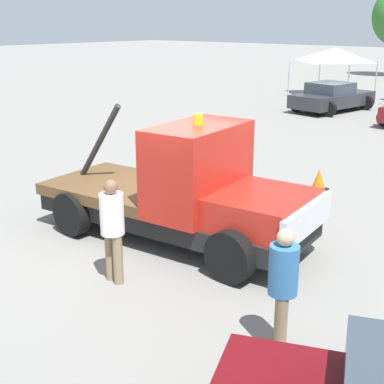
{
  "coord_description": "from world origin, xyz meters",
  "views": [
    {
      "loc": [
        6.62,
        -7.05,
        4.05
      ],
      "look_at": [
        0.5,
        0.0,
        1.05
      ],
      "focal_mm": 50.0,
      "sensor_mm": 36.0,
      "label": 1
    }
  ],
  "objects_px": {
    "tow_truck": "(187,194)",
    "canopy_tent_white": "(335,55)",
    "person_near_truck": "(283,282)",
    "traffic_cone": "(319,180)",
    "parked_car_charcoal": "(332,97)",
    "person_at_hood": "(112,224)"
  },
  "relations": [
    {
      "from": "person_near_truck",
      "to": "parked_car_charcoal",
      "type": "distance_m",
      "value": 19.9
    },
    {
      "from": "person_at_hood",
      "to": "traffic_cone",
      "type": "relative_size",
      "value": 3.13
    },
    {
      "from": "canopy_tent_white",
      "to": "traffic_cone",
      "type": "relative_size",
      "value": 6.57
    },
    {
      "from": "traffic_cone",
      "to": "parked_car_charcoal",
      "type": "bearing_deg",
      "value": 115.69
    },
    {
      "from": "tow_truck",
      "to": "traffic_cone",
      "type": "distance_m",
      "value": 4.71
    },
    {
      "from": "tow_truck",
      "to": "person_near_truck",
      "type": "distance_m",
      "value": 3.73
    },
    {
      "from": "person_at_hood",
      "to": "parked_car_charcoal",
      "type": "bearing_deg",
      "value": 21.29
    },
    {
      "from": "traffic_cone",
      "to": "person_at_hood",
      "type": "bearing_deg",
      "value": -90.87
    },
    {
      "from": "person_at_hood",
      "to": "canopy_tent_white",
      "type": "height_order",
      "value": "canopy_tent_white"
    },
    {
      "from": "person_near_truck",
      "to": "person_at_hood",
      "type": "distance_m",
      "value": 3.05
    },
    {
      "from": "tow_truck",
      "to": "person_near_truck",
      "type": "relative_size",
      "value": 3.37
    },
    {
      "from": "traffic_cone",
      "to": "canopy_tent_white",
      "type": "bearing_deg",
      "value": 116.02
    },
    {
      "from": "person_at_hood",
      "to": "parked_car_charcoal",
      "type": "relative_size",
      "value": 0.38
    },
    {
      "from": "canopy_tent_white",
      "to": "traffic_cone",
      "type": "distance_m",
      "value": 18.45
    },
    {
      "from": "tow_truck",
      "to": "parked_car_charcoal",
      "type": "xyz_separation_m",
      "value": [
        -5.24,
        16.14,
        -0.32
      ]
    },
    {
      "from": "tow_truck",
      "to": "canopy_tent_white",
      "type": "bearing_deg",
      "value": 103.08
    },
    {
      "from": "tow_truck",
      "to": "traffic_cone",
      "type": "relative_size",
      "value": 10.24
    },
    {
      "from": "person_near_truck",
      "to": "traffic_cone",
      "type": "xyz_separation_m",
      "value": [
        -2.94,
        6.5,
        -0.71
      ]
    },
    {
      "from": "parked_car_charcoal",
      "to": "traffic_cone",
      "type": "height_order",
      "value": "parked_car_charcoal"
    },
    {
      "from": "tow_truck",
      "to": "person_near_truck",
      "type": "height_order",
      "value": "tow_truck"
    },
    {
      "from": "person_near_truck",
      "to": "canopy_tent_white",
      "type": "distance_m",
      "value": 25.51
    },
    {
      "from": "person_at_hood",
      "to": "canopy_tent_white",
      "type": "relative_size",
      "value": 0.48
    }
  ]
}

